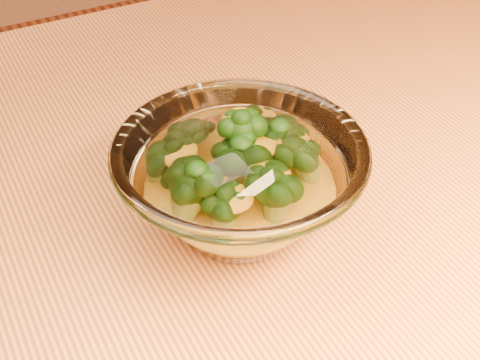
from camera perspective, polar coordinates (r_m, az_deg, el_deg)
name	(u,v)px	position (r m, az deg, el deg)	size (l,w,h in m)	color
table	(112,335)	(0.60, -10.87, -12.89)	(1.20, 0.80, 0.75)	#DC7E42
glass_bowl	(240,184)	(0.50, 0.00, -0.36)	(0.19, 0.19, 0.08)	white
cheese_sauce	(240,202)	(0.52, 0.00, -1.88)	(0.10, 0.10, 0.03)	orange
broccoli_heap	(237,167)	(0.50, -0.28, 1.14)	(0.13, 0.12, 0.07)	black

